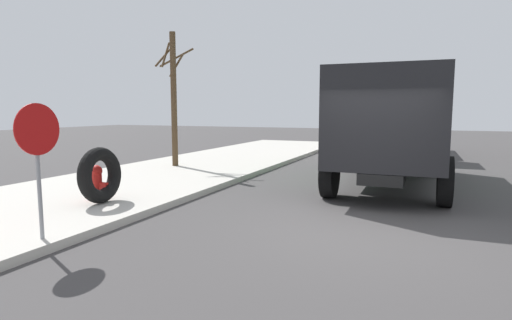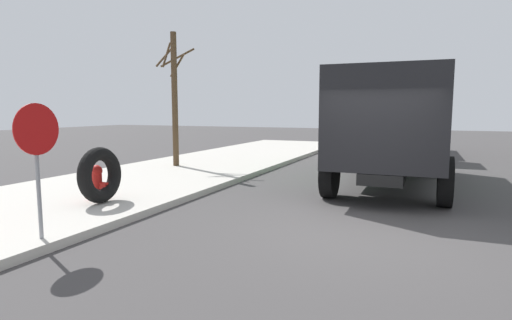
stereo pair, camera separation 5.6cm
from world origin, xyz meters
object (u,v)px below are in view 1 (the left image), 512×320
at_px(dump_truck_green, 393,127).
at_px(dump_truck_gray, 389,120).
at_px(loose_tire, 100,175).
at_px(fire_hydrant, 97,182).
at_px(stop_sign, 38,146).
at_px(bare_tree, 174,96).

height_order(dump_truck_green, dump_truck_gray, same).
bearing_deg(loose_tire, dump_truck_green, -45.64).
relative_size(fire_hydrant, dump_truck_green, 0.11).
distance_m(loose_tire, stop_sign, 2.55).
relative_size(loose_tire, dump_truck_green, 0.17).
height_order(loose_tire, dump_truck_green, dump_truck_green).
height_order(loose_tire, stop_sign, stop_sign).
bearing_deg(fire_hydrant, dump_truck_green, -48.03).
bearing_deg(dump_truck_green, loose_tire, 134.36).
xyz_separation_m(stop_sign, dump_truck_green, (7.43, -4.37, 0.06)).
xyz_separation_m(stop_sign, dump_truck_gray, (16.38, -3.49, 0.06)).
height_order(fire_hydrant, loose_tire, loose_tire).
relative_size(fire_hydrant, bare_tree, 0.17).
bearing_deg(fire_hydrant, bare_tree, 16.92).
bearing_deg(stop_sign, bare_tree, 20.20).
xyz_separation_m(fire_hydrant, bare_tree, (5.40, 1.64, 2.01)).
xyz_separation_m(loose_tire, stop_sign, (-2.22, -0.96, 0.81)).
distance_m(stop_sign, dump_truck_gray, 16.74).
height_order(fire_hydrant, dump_truck_green, dump_truck_green).
bearing_deg(stop_sign, dump_truck_green, -30.45).
relative_size(loose_tire, stop_sign, 0.57).
xyz_separation_m(fire_hydrant, stop_sign, (-2.40, -1.23, 1.00)).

